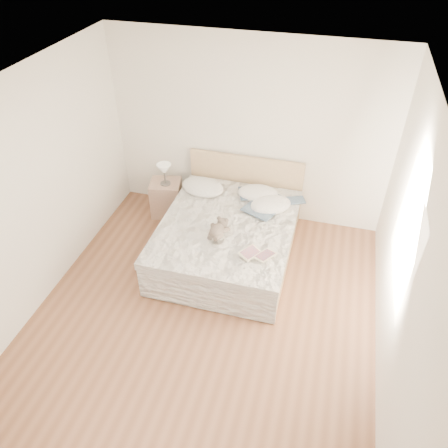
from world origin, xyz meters
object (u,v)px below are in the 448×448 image
(bed, at_px, (229,236))
(table_lamp, at_px, (164,170))
(photo_book, at_px, (201,190))
(nightstand, at_px, (166,198))
(childrens_book, at_px, (258,255))
(teddy_bear, at_px, (217,234))

(bed, bearing_deg, table_lamp, 150.88)
(bed, xyz_separation_m, table_lamp, (-1.15, 0.64, 0.49))
(bed, height_order, photo_book, bed)
(table_lamp, distance_m, photo_book, 0.63)
(nightstand, relative_size, childrens_book, 1.51)
(bed, height_order, nightstand, bed)
(table_lamp, height_order, childrens_book, table_lamp)
(bed, relative_size, photo_book, 6.29)
(bed, xyz_separation_m, teddy_bear, (-0.05, -0.40, 0.34))
(table_lamp, xyz_separation_m, teddy_bear, (1.10, -1.04, -0.15))
(bed, height_order, table_lamp, bed)
(table_lamp, distance_m, teddy_bear, 1.52)
(table_lamp, distance_m, childrens_book, 2.09)
(bed, xyz_separation_m, photo_book, (-0.55, 0.53, 0.32))
(table_lamp, bearing_deg, photo_book, -10.79)
(bed, distance_m, teddy_bear, 0.53)
(nightstand, distance_m, childrens_book, 2.15)
(childrens_book, height_order, teddy_bear, teddy_bear)
(teddy_bear, bearing_deg, childrens_book, -14.36)
(photo_book, distance_m, childrens_book, 1.57)
(photo_book, height_order, childrens_book, same)
(teddy_bear, bearing_deg, nightstand, 142.24)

